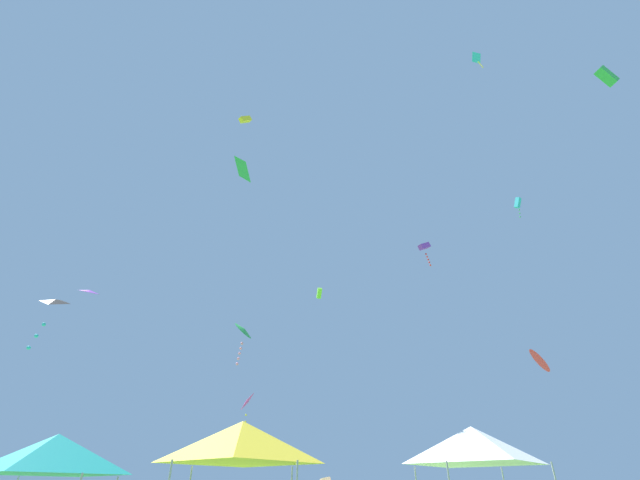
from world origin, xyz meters
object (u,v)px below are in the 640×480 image
object	(u,v)px
kite_red_delta	(541,359)
kite_black_diamond	(54,303)
kite_green_box	(607,76)
kite_purple_delta	(89,291)
kite_cyan_box	(518,203)
kite_purple_box	(424,247)
kite_magenta_diamond	(246,402)
kite_lime_box	(319,293)
kite_yellow_box	(245,119)
kite_green_delta	(244,331)
canopy_tent_white	(474,445)
kite_cyan_diamond	(477,59)
canopy_tent_yellow	(241,442)
canopy_tent_teal	(54,454)
kite_green_diamond	(244,169)

from	to	relation	value
kite_red_delta	kite_black_diamond	world-z (taller)	kite_black_diamond
kite_green_box	kite_purple_delta	world-z (taller)	kite_green_box
kite_green_box	kite_cyan_box	xyz separation A→B (m)	(0.92, 11.64, -0.17)
kite_purple_box	kite_purple_delta	bearing A→B (deg)	173.99
kite_magenta_diamond	kite_lime_box	size ratio (longest dim) A/B	3.49
kite_yellow_box	kite_cyan_box	bearing A→B (deg)	20.67
kite_cyan_box	kite_green_delta	size ratio (longest dim) A/B	0.93
kite_lime_box	kite_purple_box	world-z (taller)	kite_purple_box
canopy_tent_white	kite_yellow_box	xyz separation A→B (m)	(-9.02, 3.01, 16.98)
kite_magenta_diamond	kite_cyan_box	bearing A→B (deg)	-21.86
kite_cyan_box	kite_lime_box	distance (m)	17.37
kite_green_delta	kite_cyan_diamond	xyz separation A→B (m)	(12.79, -3.15, 16.51)
kite_purple_box	kite_black_diamond	size ratio (longest dim) A/B	0.99
kite_green_box	kite_purple_box	bearing A→B (deg)	116.40
canopy_tent_yellow	kite_cyan_diamond	xyz separation A→B (m)	(12.11, 2.28, 21.53)
kite_purple_delta	kite_yellow_box	world-z (taller)	kite_yellow_box
canopy_tent_yellow	kite_yellow_box	world-z (taller)	kite_yellow_box
kite_purple_delta	kite_purple_box	xyz separation A→B (m)	(24.25, -2.55, 3.53)
canopy_tent_teal	kite_purple_box	world-z (taller)	kite_purple_box
kite_purple_box	kite_yellow_box	world-z (taller)	kite_yellow_box
kite_green_box	kite_cyan_diamond	world-z (taller)	kite_cyan_diamond
kite_lime_box	kite_cyan_box	bearing A→B (deg)	-3.55
kite_green_delta	canopy_tent_yellow	bearing A→B (deg)	-82.86
kite_cyan_box	kite_black_diamond	size ratio (longest dim) A/B	0.85
canopy_tent_white	kite_magenta_diamond	size ratio (longest dim) A/B	1.54
canopy_tent_yellow	canopy_tent_white	distance (m)	7.52
kite_green_delta	kite_cyan_diamond	size ratio (longest dim) A/B	1.46
kite_red_delta	kite_black_diamond	xyz separation A→B (m)	(-22.57, -5.03, 0.25)
canopy_tent_white	kite_green_diamond	world-z (taller)	kite_green_diamond
canopy_tent_yellow	kite_green_box	distance (m)	25.73
kite_green_box	kite_red_delta	xyz separation A→B (m)	(-3.27, 7.48, -13.54)
kite_purple_delta	kite_cyan_diamond	bearing A→B (deg)	-29.13
kite_lime_box	kite_cyan_diamond	world-z (taller)	kite_cyan_diamond
kite_lime_box	kite_green_box	bearing A→B (deg)	-40.91
kite_purple_delta	canopy_tent_teal	bearing A→B (deg)	-64.36
canopy_tent_teal	canopy_tent_white	world-z (taller)	canopy_tent_white
canopy_tent_teal	canopy_tent_yellow	size ratio (longest dim) A/B	0.88
kite_green_delta	kite_cyan_diamond	distance (m)	21.13
kite_yellow_box	kite_red_delta	bearing A→B (deg)	12.39
kite_magenta_diamond	kite_purple_box	bearing A→B (deg)	-27.38
canopy_tent_white	kite_cyan_box	size ratio (longest dim) A/B	1.95
canopy_tent_teal	kite_green_box	distance (m)	29.55
kite_green_delta	kite_cyan_box	bearing A→B (deg)	18.71
kite_cyan_box	kite_cyan_diamond	distance (m)	12.41
kite_black_diamond	kite_yellow_box	xyz separation A→B (m)	(6.19, 1.43, 12.01)
kite_green_box	kite_green_diamond	xyz separation A→B (m)	(-19.77, 7.00, -2.36)
kite_green_box	kite_green_delta	xyz separation A→B (m)	(-18.72, 4.99, -13.34)
canopy_tent_white	kite_cyan_diamond	xyz separation A→B (m)	(4.71, 0.98, 21.44)
kite_purple_delta	kite_black_diamond	bearing A→B (deg)	-69.56
canopy_tent_teal	kite_cyan_box	size ratio (longest dim) A/B	1.67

